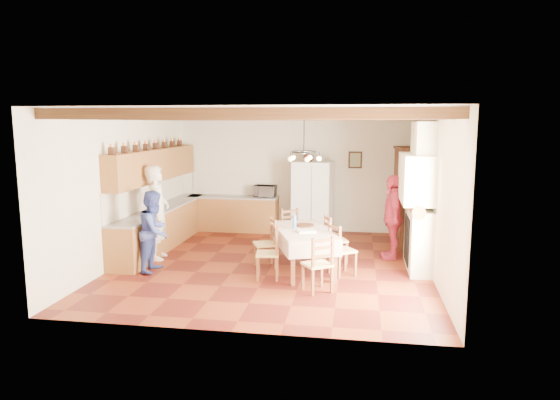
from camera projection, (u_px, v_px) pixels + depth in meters
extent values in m
cube|color=#4E1610|center=(273.00, 265.00, 9.88)|extent=(6.00, 6.50, 0.02)
cube|color=white|center=(272.00, 110.00, 9.41)|extent=(6.00, 6.50, 0.02)
cube|color=beige|center=(294.00, 173.00, 12.83)|extent=(6.00, 0.02, 3.00)
cube|color=beige|center=(230.00, 223.00, 6.47)|extent=(6.00, 0.02, 3.00)
cube|color=beige|center=(126.00, 186.00, 10.11)|extent=(0.02, 6.50, 3.00)
cube|color=beige|center=(433.00, 193.00, 9.18)|extent=(0.02, 6.50, 3.00)
cube|color=brown|center=(163.00, 228.00, 11.25)|extent=(0.60, 4.30, 0.86)
cube|color=brown|center=(233.00, 214.00, 12.93)|extent=(2.30, 0.60, 0.86)
cube|color=gray|center=(162.00, 208.00, 11.18)|extent=(0.62, 4.30, 0.04)
cube|color=gray|center=(233.00, 197.00, 12.86)|extent=(2.34, 0.62, 0.04)
cube|color=beige|center=(150.00, 194.00, 11.18)|extent=(0.03, 4.30, 0.60)
cube|color=beige|center=(235.00, 183.00, 13.09)|extent=(2.30, 0.03, 0.60)
cube|color=brown|center=(155.00, 165.00, 11.05)|extent=(0.35, 4.20, 0.70)
cube|color=#301F15|center=(355.00, 160.00, 12.51)|extent=(0.34, 0.03, 0.42)
cube|color=white|center=(313.00, 199.00, 12.23)|extent=(1.01, 0.86, 1.85)
cube|color=beige|center=(303.00, 231.00, 9.35)|extent=(1.49, 2.03, 0.05)
cube|color=brown|center=(293.00, 264.00, 8.55)|extent=(0.09, 0.09, 0.75)
cube|color=brown|center=(335.00, 262.00, 8.69)|extent=(0.09, 0.09, 0.75)
cube|color=brown|center=(276.00, 242.00, 10.13)|extent=(0.09, 0.09, 0.75)
cube|color=brown|center=(312.00, 240.00, 10.27)|extent=(0.09, 0.09, 0.75)
torus|color=black|center=(304.00, 152.00, 9.12)|extent=(0.47, 0.47, 0.03)
imported|color=silver|center=(158.00, 212.00, 10.18)|extent=(0.61, 0.79, 1.93)
imported|color=#384698|center=(155.00, 231.00, 9.36)|extent=(0.60, 0.76, 1.54)
imported|color=#B32C44|center=(392.00, 217.00, 10.19)|extent=(0.49, 1.04, 1.74)
imported|color=silver|center=(265.00, 191.00, 12.70)|extent=(0.56, 0.41, 0.30)
imported|color=#381A13|center=(309.00, 156.00, 12.09)|extent=(0.33, 0.33, 0.27)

